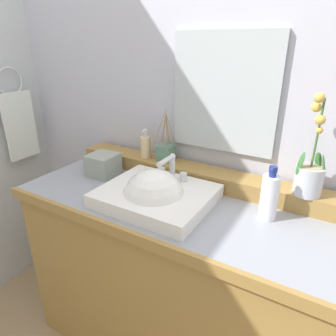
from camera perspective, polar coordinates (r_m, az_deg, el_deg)
The scene contains 13 objects.
wall_back at distance 1.44m, azimuth 9.28°, elevation 16.90°, with size 3.09×0.20×2.62m, color silver.
vanity_cabinet at distance 1.49m, azimuth 1.08°, elevation -20.37°, with size 1.33×0.56×0.85m.
back_ledge at distance 1.39m, azimuth 5.35°, elevation -1.26°, with size 1.26×0.12×0.07m, color #A1793D.
sink_basin at distance 1.21m, azimuth -2.49°, elevation -5.75°, with size 0.43×0.36×0.28m.
soap_bar at distance 1.33m, azimuth -4.18°, elevation -0.79°, with size 0.07×0.04×0.02m, color beige.
potted_plant at distance 1.21m, azimuth 25.23°, elevation -0.79°, with size 0.11×0.10×0.37m.
soap_dispenser at distance 1.48m, azimuth -4.28°, elevation 4.12°, with size 0.05×0.05×0.14m.
reed_diffuser at distance 1.44m, azimuth -0.39°, elevation 3.02°, with size 0.09×0.08×0.25m.
lotion_bottle at distance 1.14m, azimuth 18.62°, elevation -5.14°, with size 0.06×0.07×0.20m.
tissue_box at distance 1.48m, azimuth -12.16°, elevation 0.58°, with size 0.13×0.13×0.11m, color gray.
mirror at distance 1.32m, azimuth 10.45°, elevation 13.63°, with size 0.46×0.02×0.49m, color silver.
towel_ring at distance 1.97m, azimuth -27.78°, elevation 14.23°, with size 0.16×0.16×0.01m, color silver.
hand_towel at distance 1.99m, azimuth -26.16°, elevation 7.16°, with size 0.02×0.19×0.39m, color white.
Camera 1 is at (0.54, -0.95, 1.45)m, focal length 32.23 mm.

